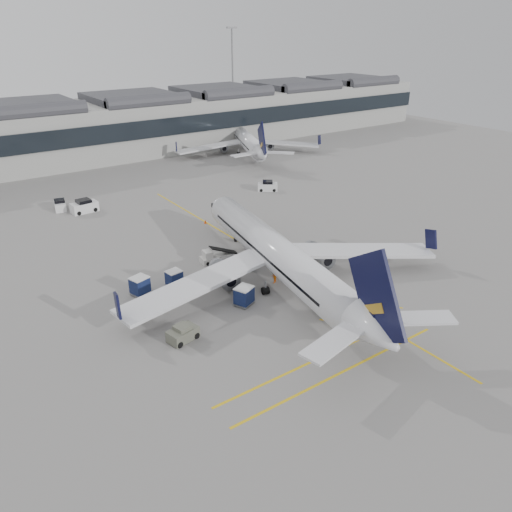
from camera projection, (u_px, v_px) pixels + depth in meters
ground at (239, 314)px, 49.20m from camera, size 220.00×220.00×0.00m
terminal at (41, 133)px, 99.88m from camera, size 200.00×20.45×12.40m
light_masts at (8, 84)px, 105.92m from camera, size 113.00×0.60×25.45m
apron_markings at (262, 255)px, 61.83m from camera, size 0.25×60.00×0.01m
airliner_main at (279, 256)px, 54.02m from camera, size 36.45×40.17×10.76m
airliner_far at (247, 141)px, 109.44m from camera, size 30.03×33.20×9.37m
belt_loader at (215, 257)px, 60.04m from camera, size 4.79×1.94×1.92m
baggage_cart_a at (251, 259)px, 58.22m from camera, size 2.33×2.14×1.99m
baggage_cart_b at (244, 295)px, 50.42m from camera, size 2.33×2.16×1.98m
baggage_cart_c at (174, 278)px, 54.17m from camera, size 1.89×1.64×1.78m
baggage_cart_d at (140, 285)px, 52.40m from camera, size 2.26×2.03×1.99m
ramp_agent_a at (254, 259)px, 58.57m from camera, size 0.80×0.79×1.86m
ramp_agent_b at (274, 276)px, 54.88m from camera, size 0.96×0.93×1.56m
pushback_tug at (183, 334)px, 44.88m from camera, size 2.99×2.18×1.51m
safety_cone_nose at (205, 222)px, 71.48m from camera, size 0.41×0.41×0.57m
safety_cone_engine at (290, 252)px, 62.02m from camera, size 0.37×0.37×0.51m
service_van_left at (84, 206)px, 75.60m from camera, size 4.03×2.28×1.99m
service_van_mid at (60, 205)px, 76.59m from camera, size 2.19×3.45×1.64m
service_van_right at (268, 186)px, 85.46m from camera, size 3.69×3.29×1.72m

